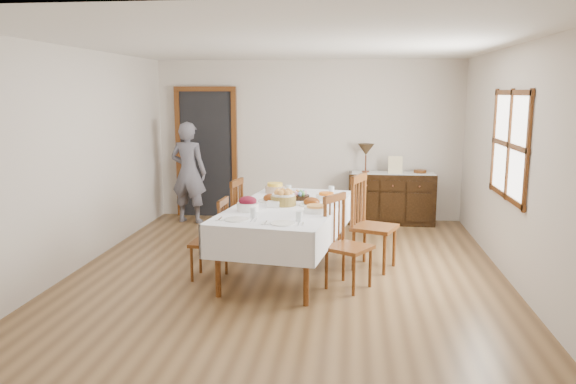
# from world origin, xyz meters

# --- Properties ---
(ground) EXTENTS (6.00, 6.00, 0.00)m
(ground) POSITION_xyz_m (0.00, 0.00, 0.00)
(ground) COLOR brown
(room_shell) EXTENTS (5.02, 6.02, 2.65)m
(room_shell) POSITION_xyz_m (-0.15, 0.42, 1.64)
(room_shell) COLOR white
(room_shell) RESTS_ON ground
(dining_table) EXTENTS (1.52, 2.47, 0.80)m
(dining_table) POSITION_xyz_m (-0.01, 0.08, 0.70)
(dining_table) COLOR white
(dining_table) RESTS_ON ground
(chair_left_near) EXTENTS (0.40, 0.40, 0.92)m
(chair_left_near) POSITION_xyz_m (-0.81, -0.24, 0.47)
(chair_left_near) COLOR #5A2E11
(chair_left_near) RESTS_ON ground
(chair_left_far) EXTENTS (0.48, 0.48, 1.00)m
(chair_left_far) POSITION_xyz_m (-0.85, 0.66, 0.51)
(chair_left_far) COLOR #5A2E11
(chair_left_far) RESTS_ON ground
(chair_right_near) EXTENTS (0.58, 0.58, 1.01)m
(chair_right_near) POSITION_xyz_m (0.67, -0.37, 0.51)
(chair_right_near) COLOR #5A2E11
(chair_right_near) RESTS_ON ground
(chair_right_far) EXTENTS (0.60, 0.60, 1.12)m
(chair_right_far) POSITION_xyz_m (0.95, 0.35, 0.57)
(chair_right_far) COLOR #5A2E11
(chair_right_far) RESTS_ON ground
(sideboard) EXTENTS (1.36, 0.50, 0.81)m
(sideboard) POSITION_xyz_m (1.37, 2.72, 0.41)
(sideboard) COLOR black
(sideboard) RESTS_ON ground
(person) EXTENTS (0.59, 0.43, 1.73)m
(person) POSITION_xyz_m (-1.87, 2.44, 0.87)
(person) COLOR slate
(person) RESTS_ON ground
(bread_basket) EXTENTS (0.30, 0.30, 0.19)m
(bread_basket) POSITION_xyz_m (-0.05, 0.09, 0.88)
(bread_basket) COLOR olive
(bread_basket) RESTS_ON dining_table
(egg_basket) EXTENTS (0.25, 0.25, 0.11)m
(egg_basket) POSITION_xyz_m (0.10, 0.48, 0.84)
(egg_basket) COLOR black
(egg_basket) RESTS_ON dining_table
(ham_platter_a) EXTENTS (0.31, 0.31, 0.11)m
(ham_platter_a) POSITION_xyz_m (-0.23, 0.30, 0.82)
(ham_platter_a) COLOR white
(ham_platter_a) RESTS_ON dining_table
(ham_platter_b) EXTENTS (0.30, 0.30, 0.11)m
(ham_platter_b) POSITION_xyz_m (0.27, 0.12, 0.83)
(ham_platter_b) COLOR white
(ham_platter_b) RESTS_ON dining_table
(beet_bowl) EXTENTS (0.24, 0.24, 0.16)m
(beet_bowl) POSITION_xyz_m (-0.40, -0.26, 0.87)
(beet_bowl) COLOR white
(beet_bowl) RESTS_ON dining_table
(carrot_bowl) EXTENTS (0.25, 0.25, 0.09)m
(carrot_bowl) POSITION_xyz_m (0.43, 0.48, 0.84)
(carrot_bowl) COLOR white
(carrot_bowl) RESTS_ON dining_table
(pineapple_bowl) EXTENTS (0.25, 0.25, 0.13)m
(pineapple_bowl) POSITION_xyz_m (-0.26, 0.88, 0.86)
(pineapple_bowl) COLOR tan
(pineapple_bowl) RESTS_ON dining_table
(casserole_dish) EXTENTS (0.26, 0.26, 0.08)m
(casserole_dish) POSITION_xyz_m (0.34, -0.24, 0.83)
(casserole_dish) COLOR white
(casserole_dish) RESTS_ON dining_table
(butter_dish) EXTENTS (0.15, 0.11, 0.07)m
(butter_dish) POSITION_xyz_m (-0.15, -0.05, 0.83)
(butter_dish) COLOR white
(butter_dish) RESTS_ON dining_table
(setting_left) EXTENTS (0.44, 0.31, 0.10)m
(setting_left) POSITION_xyz_m (-0.39, -0.67, 0.82)
(setting_left) COLOR white
(setting_left) RESTS_ON dining_table
(setting_right) EXTENTS (0.44, 0.31, 0.10)m
(setting_right) POSITION_xyz_m (0.10, -0.79, 0.82)
(setting_right) COLOR white
(setting_right) RESTS_ON dining_table
(glass_far_a) EXTENTS (0.07, 0.07, 0.10)m
(glass_far_a) POSITION_xyz_m (-0.08, 0.90, 0.85)
(glass_far_a) COLOR white
(glass_far_a) RESTS_ON dining_table
(glass_far_b) EXTENTS (0.07, 0.07, 0.11)m
(glass_far_b) POSITION_xyz_m (0.47, 0.84, 0.85)
(glass_far_b) COLOR white
(glass_far_b) RESTS_ON dining_table
(runner) EXTENTS (1.30, 0.35, 0.01)m
(runner) POSITION_xyz_m (1.38, 2.71, 0.82)
(runner) COLOR silver
(runner) RESTS_ON sideboard
(table_lamp) EXTENTS (0.26, 0.26, 0.46)m
(table_lamp) POSITION_xyz_m (0.95, 2.74, 1.17)
(table_lamp) COLOR brown
(table_lamp) RESTS_ON sideboard
(picture_frame) EXTENTS (0.22, 0.08, 0.28)m
(picture_frame) POSITION_xyz_m (1.41, 2.64, 0.95)
(picture_frame) COLOR beige
(picture_frame) RESTS_ON sideboard
(deco_bowl) EXTENTS (0.20, 0.20, 0.06)m
(deco_bowl) POSITION_xyz_m (1.80, 2.74, 0.84)
(deco_bowl) COLOR #5A2E11
(deco_bowl) RESTS_ON sideboard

